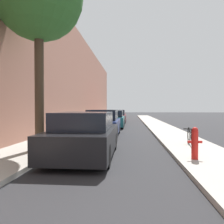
% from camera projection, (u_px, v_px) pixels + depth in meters
% --- Properties ---
extents(ground_plane, '(120.00, 120.00, 0.00)m').
position_uv_depth(ground_plane, '(122.00, 130.00, 15.20)').
color(ground_plane, '#28282B').
extents(sidewalk_left, '(2.00, 52.00, 0.12)m').
position_uv_depth(sidewalk_left, '(81.00, 129.00, 15.45)').
color(sidewalk_left, '#ADA89E').
rests_on(sidewalk_left, ground).
extents(sidewalk_right, '(2.00, 52.00, 0.12)m').
position_uv_depth(sidewalk_right, '(164.00, 129.00, 14.96)').
color(sidewalk_right, '#ADA89E').
rests_on(sidewalk_right, ground).
extents(building_facade_left, '(0.70, 52.00, 8.22)m').
position_uv_depth(building_facade_left, '(63.00, 72.00, 15.48)').
color(building_facade_left, tan).
rests_on(building_facade_left, ground).
extents(parked_car_black, '(1.82, 4.01, 1.40)m').
position_uv_depth(parked_car_black, '(85.00, 136.00, 6.81)').
color(parked_car_black, black).
rests_on(parked_car_black, ground).
extents(parked_car_navy, '(1.71, 3.92, 1.44)m').
position_uv_depth(parked_car_navy, '(103.00, 124.00, 11.87)').
color(parked_car_navy, black).
rests_on(parked_car_navy, ground).
extents(parked_car_teal, '(1.81, 3.97, 1.33)m').
position_uv_depth(parked_car_teal, '(113.00, 119.00, 17.08)').
color(parked_car_teal, black).
rests_on(parked_car_teal, ground).
extents(parked_car_maroon, '(1.81, 4.45, 1.32)m').
position_uv_depth(parked_car_maroon, '(117.00, 117.00, 22.15)').
color(parked_car_maroon, black).
rests_on(parked_car_maroon, ground).
extents(parked_car_red, '(1.83, 4.54, 1.28)m').
position_uv_depth(parked_car_red, '(118.00, 115.00, 27.93)').
color(parked_car_red, black).
rests_on(parked_car_red, ground).
extents(fire_hydrant, '(0.39, 0.18, 0.89)m').
position_uv_depth(fire_hydrant, '(195.00, 143.00, 5.99)').
color(fire_hydrant, red).
rests_on(fire_hydrant, sidewalk_right).
extents(bicycle, '(0.44, 1.58, 0.65)m').
position_uv_depth(bicycle, '(191.00, 136.00, 8.22)').
color(bicycle, black).
rests_on(bicycle, sidewalk_right).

